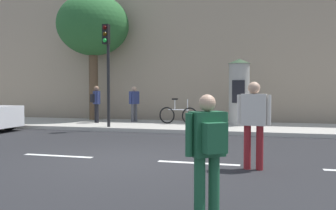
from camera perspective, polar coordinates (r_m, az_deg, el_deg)
name	(u,v)px	position (r m, az deg, el deg)	size (l,w,h in m)	color
ground_plane	(124,159)	(8.43, -6.90, -8.52)	(80.00, 80.00, 0.00)	#232326
sidewalk_curb	(187,126)	(15.09, 2.97, -3.40)	(36.00, 4.00, 0.15)	#B2ADA3
lane_markings	(124,159)	(8.43, -6.90, -8.50)	(25.80, 0.16, 0.01)	silver
building_backdrop	(206,40)	(20.11, 5.95, 10.10)	(36.00, 5.00, 8.61)	tan
traffic_light	(107,58)	(14.24, -9.60, 7.33)	(0.24, 0.45, 3.96)	black
poster_column	(239,92)	(15.05, 11.15, 2.08)	(0.92, 0.92, 2.72)	#9E9B93
street_tree	(93,26)	(18.28, -11.76, 12.12)	(3.47, 3.47, 6.08)	brown
pedestrian_tallest	(208,146)	(4.47, 6.34, -6.43)	(0.51, 0.51, 1.54)	#1E5938
pedestrian_with_backpack	(254,117)	(7.39, 13.39, -1.91)	(0.66, 0.28, 1.76)	maroon
pedestrian_with_bag	(134,101)	(16.54, -5.36, 0.63)	(0.38, 0.60, 1.61)	#4C4C51
pedestrian_in_dark_shirt	(96,101)	(16.26, -11.30, 0.63)	(0.50, 0.50, 1.63)	black
bicycle_leaning	(178,115)	(15.31, 1.63, -1.58)	(1.76, 0.35, 1.09)	black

